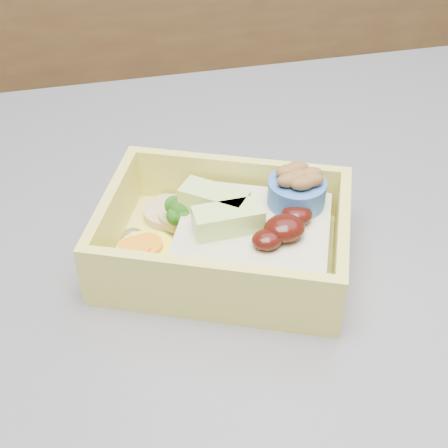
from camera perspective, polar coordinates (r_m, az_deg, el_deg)
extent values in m
cube|color=brown|center=(1.77, -12.45, 11.51)|extent=(3.20, 0.60, 0.90)
cube|color=#323337|center=(0.45, -10.13, -14.62)|extent=(1.24, 0.84, 0.04)
cube|color=#E1DB5D|center=(0.50, 0.00, -2.84)|extent=(0.23, 0.20, 0.01)
cube|color=#E1DB5D|center=(0.53, 1.18, 3.90)|extent=(0.18, 0.08, 0.05)
cube|color=#E1DB5D|center=(0.44, -1.44, -5.81)|extent=(0.18, 0.08, 0.05)
cube|color=#E1DB5D|center=(0.48, 10.63, -1.66)|extent=(0.05, 0.11, 0.05)
cube|color=#E1DB5D|center=(0.50, -10.14, 0.67)|extent=(0.05, 0.11, 0.05)
cube|color=tan|center=(0.48, 2.67, -1.53)|extent=(0.15, 0.14, 0.03)
ellipsoid|color=#330B07|center=(0.46, 5.56, -0.37)|extent=(0.04, 0.04, 0.02)
ellipsoid|color=#330B07|center=(0.48, 6.63, 0.81)|extent=(0.03, 0.03, 0.01)
ellipsoid|color=#330B07|center=(0.45, 3.95, -1.44)|extent=(0.03, 0.03, 0.01)
cube|color=#C5EA7A|center=(0.47, 0.37, 0.44)|extent=(0.05, 0.02, 0.02)
cube|color=#C5EA7A|center=(0.48, -0.92, 2.17)|extent=(0.06, 0.05, 0.02)
cylinder|color=#669550|center=(0.51, -3.77, -0.22)|extent=(0.01, 0.01, 0.02)
sphere|color=#245E15|center=(0.50, -3.86, 1.43)|extent=(0.02, 0.02, 0.02)
sphere|color=#245E15|center=(0.50, -2.81, 1.44)|extent=(0.02, 0.02, 0.02)
sphere|color=#245E15|center=(0.50, -4.53, 1.70)|extent=(0.02, 0.02, 0.02)
sphere|color=#245E15|center=(0.49, -3.68, 0.59)|extent=(0.01, 0.01, 0.01)
sphere|color=#245E15|center=(0.49, -4.48, 0.76)|extent=(0.01, 0.01, 0.01)
sphere|color=#245E15|center=(0.51, -3.61, 1.81)|extent=(0.01, 0.01, 0.01)
cylinder|color=yellow|center=(0.48, -7.07, -3.29)|extent=(0.05, 0.05, 0.02)
cylinder|color=orange|center=(0.47, -7.09, -1.92)|extent=(0.03, 0.03, 0.00)
cylinder|color=orange|center=(0.47, -8.21, -2.21)|extent=(0.03, 0.03, 0.00)
cylinder|color=tan|center=(0.53, -5.12, 1.07)|extent=(0.04, 0.04, 0.01)
cylinder|color=tan|center=(0.52, -3.76, 0.93)|extent=(0.04, 0.04, 0.01)
ellipsoid|color=silver|center=(0.53, -1.42, 1.73)|extent=(0.02, 0.02, 0.02)
ellipsoid|color=silver|center=(0.50, -8.28, -1.48)|extent=(0.02, 0.02, 0.02)
cylinder|color=#3663B8|center=(0.49, 6.65, 2.88)|extent=(0.05, 0.05, 0.02)
ellipsoid|color=brown|center=(0.49, 6.79, 4.36)|extent=(0.02, 0.02, 0.01)
ellipsoid|color=brown|center=(0.49, 7.93, 4.52)|extent=(0.02, 0.02, 0.01)
ellipsoid|color=brown|center=(0.49, 5.87, 4.81)|extent=(0.02, 0.02, 0.01)
ellipsoid|color=brown|center=(0.48, 7.21, 3.73)|extent=(0.02, 0.02, 0.01)
ellipsoid|color=brown|center=(0.48, 5.99, 4.01)|extent=(0.02, 0.02, 0.01)
ellipsoid|color=brown|center=(0.48, 8.00, 4.01)|extent=(0.02, 0.02, 0.01)
ellipsoid|color=brown|center=(0.49, 6.65, 5.08)|extent=(0.02, 0.02, 0.01)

